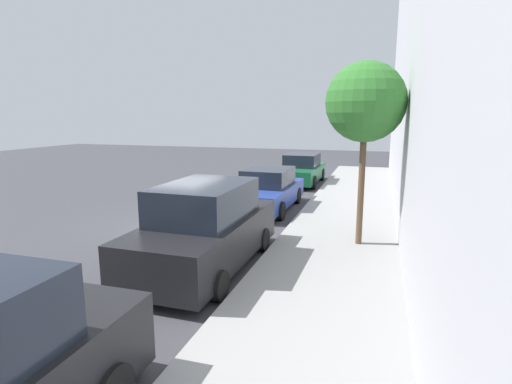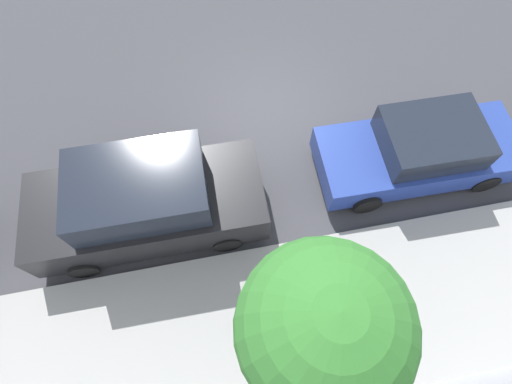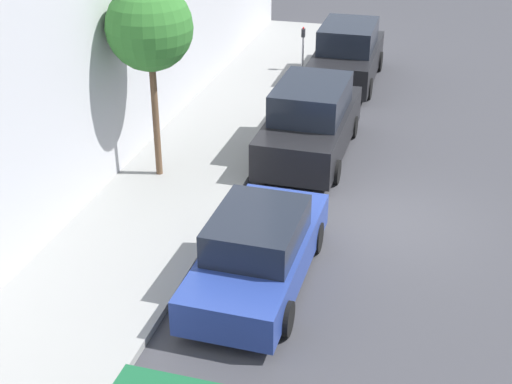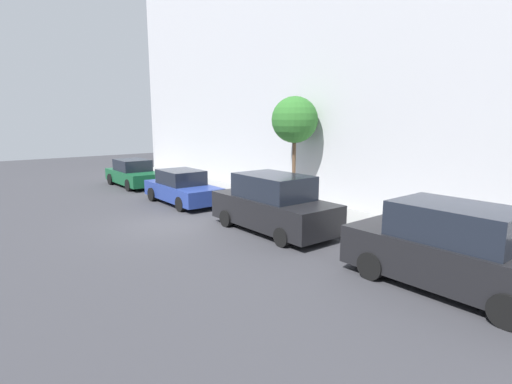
% 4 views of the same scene
% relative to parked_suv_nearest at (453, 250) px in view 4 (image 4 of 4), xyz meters
% --- Properties ---
extents(ground_plane, '(60.00, 60.00, 0.00)m').
position_rel_parked_suv_nearest_xyz_m(ground_plane, '(-2.34, 9.18, -0.93)').
color(ground_plane, '#38383D').
extents(sidewalk, '(3.18, 32.00, 0.15)m').
position_rel_parked_suv_nearest_xyz_m(sidewalk, '(2.75, 9.18, -0.86)').
color(sidewalk, gray).
rests_on(sidewalk, ground_plane).
extents(building_facade, '(2.00, 32.00, 17.03)m').
position_rel_parked_suv_nearest_xyz_m(building_facade, '(5.34, 9.18, 7.58)').
color(building_facade, '#B7B7BC').
rests_on(building_facade, ground_plane).
extents(parked_suv_nearest, '(2.08, 4.82, 1.98)m').
position_rel_parked_suv_nearest_xyz_m(parked_suv_nearest, '(0.00, 0.00, 0.00)').
color(parked_suv_nearest, black).
rests_on(parked_suv_nearest, ground_plane).
extents(parked_suv_second, '(2.08, 4.82, 1.98)m').
position_rel_parked_suv_nearest_xyz_m(parked_suv_second, '(0.02, 6.17, 0.00)').
color(parked_suv_second, black).
rests_on(parked_suv_second, ground_plane).
extents(parked_sedan_third, '(1.92, 4.54, 1.54)m').
position_rel_parked_suv_nearest_xyz_m(parked_sedan_third, '(-0.20, 12.25, -0.21)').
color(parked_sedan_third, navy).
rests_on(parked_sedan_third, ground_plane).
extents(parked_sedan_fourth, '(1.92, 4.53, 1.54)m').
position_rel_parked_suv_nearest_xyz_m(parked_sedan_fourth, '(-0.07, 18.29, -0.21)').
color(parked_sedan_fourth, '#14512D').
rests_on(parked_sedan_fourth, ground_plane).
extents(parking_meter_near, '(0.11, 0.15, 1.50)m').
position_rel_parked_suv_nearest_xyz_m(parking_meter_near, '(1.61, -0.40, 0.14)').
color(parking_meter_near, '#ADADB2').
rests_on(parking_meter_near, sidewalk).
extents(street_tree, '(1.99, 1.99, 4.65)m').
position_rel_parked_suv_nearest_xyz_m(street_tree, '(3.33, 8.58, 2.85)').
color(street_tree, brown).
rests_on(street_tree, sidewalk).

